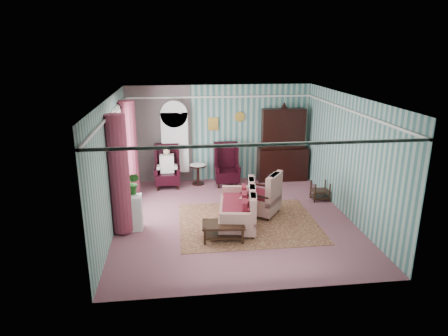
{
  "coord_description": "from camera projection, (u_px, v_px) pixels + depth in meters",
  "views": [
    {
      "loc": [
        -1.3,
        -8.74,
        3.99
      ],
      "look_at": [
        -0.16,
        0.6,
        1.1
      ],
      "focal_mm": 32.0,
      "sensor_mm": 36.0,
      "label": 1
    }
  ],
  "objects": [
    {
      "name": "potted_plant_c",
      "position": [
        126.0,
        186.0,
        8.83
      ],
      "size": [
        0.27,
        0.27,
        0.42
      ],
      "primitive_type": "imported",
      "rotation": [
        0.0,
        0.0,
        -0.15
      ],
      "color": "#225119",
      "rests_on": "plant_stand"
    },
    {
      "name": "plant_stand",
      "position": [
        130.0,
        213.0,
        8.94
      ],
      "size": [
        0.55,
        0.35,
        0.8
      ],
      "primitive_type": "cube",
      "color": "silver",
      "rests_on": "floor"
    },
    {
      "name": "round_side_table",
      "position": [
        198.0,
        175.0,
        11.92
      ],
      "size": [
        0.5,
        0.5,
        0.6
      ],
      "primitive_type": "cylinder",
      "color": "black",
      "rests_on": "floor"
    },
    {
      "name": "floral_armchair",
      "position": [
        261.0,
        195.0,
        9.74
      ],
      "size": [
        1.1,
        1.14,
        1.01
      ],
      "primitive_type": "cube",
      "rotation": [
        0.0,
        0.0,
        0.96
      ],
      "color": "#BAAD90",
      "rests_on": "floor"
    },
    {
      "name": "nest_table",
      "position": [
        320.0,
        191.0,
        10.68
      ],
      "size": [
        0.45,
        0.38,
        0.54
      ],
      "primitive_type": "cube",
      "color": "black",
      "rests_on": "floor"
    },
    {
      "name": "rug",
      "position": [
        248.0,
        223.0,
        9.37
      ],
      "size": [
        3.2,
        2.6,
        0.01
      ],
      "primitive_type": "cube",
      "color": "#4D1D19",
      "rests_on": "floor"
    },
    {
      "name": "sofa",
      "position": [
        237.0,
        202.0,
        9.23
      ],
      "size": [
        1.35,
        1.97,
        1.05
      ],
      "primitive_type": "cube",
      "rotation": [
        0.0,
        0.0,
        1.42
      ],
      "color": "#C0AE95",
      "rests_on": "floor"
    },
    {
      "name": "room_shell",
      "position": [
        207.0,
        136.0,
        9.12
      ],
      "size": [
        5.53,
        6.02,
        2.91
      ],
      "color": "#3D706B",
      "rests_on": "ground"
    },
    {
      "name": "bookcase",
      "position": [
        175.0,
        147.0,
        11.83
      ],
      "size": [
        0.8,
        0.28,
        2.24
      ],
      "primitive_type": "cube",
      "color": "silver",
      "rests_on": "floor"
    },
    {
      "name": "potted_plant_a",
      "position": [
        124.0,
        189.0,
        8.62
      ],
      "size": [
        0.49,
        0.47,
        0.44
      ],
      "primitive_type": "imported",
      "rotation": [
        0.0,
        0.0,
        -0.39
      ],
      "color": "#24531A",
      "rests_on": "plant_stand"
    },
    {
      "name": "dresser_hutch",
      "position": [
        283.0,
        143.0,
        12.07
      ],
      "size": [
        1.5,
        0.56,
        2.36
      ],
      "primitive_type": "cube",
      "color": "black",
      "rests_on": "floor"
    },
    {
      "name": "floor",
      "position": [
        234.0,
        218.0,
        9.62
      ],
      "size": [
        6.0,
        6.0,
        0.0
      ],
      "primitive_type": "plane",
      "color": "#7E4956",
      "rests_on": "ground"
    },
    {
      "name": "wingback_left",
      "position": [
        167.0,
        167.0,
        11.57
      ],
      "size": [
        0.76,
        0.8,
        1.25
      ],
      "primitive_type": "cube",
      "color": "black",
      "rests_on": "floor"
    },
    {
      "name": "seated_woman",
      "position": [
        167.0,
        168.0,
        11.58
      ],
      "size": [
        0.44,
        0.4,
        1.18
      ],
      "primitive_type": null,
      "color": "beige",
      "rests_on": "floor"
    },
    {
      "name": "coffee_table",
      "position": [
        223.0,
        232.0,
        8.5
      ],
      "size": [
        0.94,
        0.61,
        0.38
      ],
      "primitive_type": "cube",
      "rotation": [
        0.0,
        0.0,
        -0.08
      ],
      "color": "black",
      "rests_on": "floor"
    },
    {
      "name": "potted_plant_b",
      "position": [
        133.0,
        184.0,
        8.87
      ],
      "size": [
        0.34,
        0.31,
        0.5
      ],
      "primitive_type": "imported",
      "rotation": [
        0.0,
        0.0,
        -0.4
      ],
      "color": "#1C4E18",
      "rests_on": "plant_stand"
    },
    {
      "name": "wingback_right",
      "position": [
        227.0,
        165.0,
        11.78
      ],
      "size": [
        0.76,
        0.8,
        1.25
      ],
      "primitive_type": "cube",
      "color": "black",
      "rests_on": "floor"
    }
  ]
}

